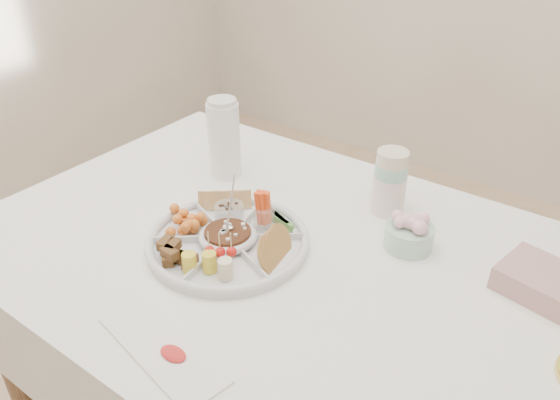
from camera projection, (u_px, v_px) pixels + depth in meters
The scene contains 14 objects.
dining_table at pixel (285, 361), 1.49m from camera, with size 1.52×1.02×0.76m, color white.
party_tray at pixel (228, 239), 1.29m from camera, with size 0.38×0.38×0.04m, color silver.
bean_dip at pixel (228, 236), 1.29m from camera, with size 0.11×0.11×0.04m, color #462B1A.
tortillas at pixel (276, 246), 1.23m from camera, with size 0.11×0.11×0.07m, color #AD714D, non-canonical shape.
carrot_cucumber at pixel (274, 208), 1.33m from camera, with size 0.10×0.10×0.09m, color #FF501A, non-canonical shape.
pita_raisins at pixel (229, 202), 1.39m from camera, with size 0.10×0.10×0.06m, color tan, non-canonical shape.
cherries at pixel (183, 220), 1.34m from camera, with size 0.11×0.11×0.05m, color orange, non-canonical shape.
granola_chunks at pixel (177, 252), 1.23m from camera, with size 0.11×0.11×0.05m, color brown, non-canonical shape.
banana_tomato at pixel (225, 260), 1.16m from camera, with size 0.10×0.10×0.08m, color #E5DC5D, non-canonical shape.
cup_stack at pixel (391, 171), 1.38m from camera, with size 0.09×0.09×0.24m, color silver.
thermos at pixel (224, 137), 1.55m from camera, with size 0.09×0.09×0.24m, color white.
flower_bowl at pixel (410, 232), 1.28m from camera, with size 0.12×0.12×0.09m, color silver.
napkin_stack at pixel (541, 281), 1.15m from camera, with size 0.16×0.14×0.05m, color tan.
placemat at pixel (162, 349), 1.02m from camera, with size 0.31×0.10×0.01m, color white.
Camera 1 is at (0.60, -0.85, 1.53)m, focal length 35.00 mm.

